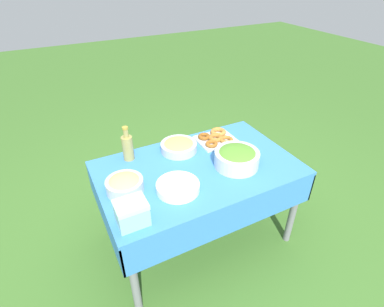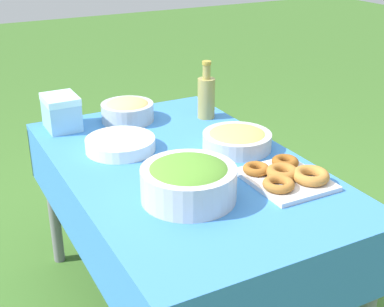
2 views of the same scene
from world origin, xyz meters
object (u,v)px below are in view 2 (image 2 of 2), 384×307
donut_platter (287,176)px  plate_stack (120,144)px  cooler_box (61,112)px  fruit_bowl (237,139)px  salad_bowl (189,180)px  olive_oil_bottle (206,96)px  pasta_bowl (127,110)px

donut_platter → plate_stack: (0.51, 0.40, 0.00)m
plate_stack → cooler_box: bearing=22.1°
fruit_bowl → salad_bowl: bearing=127.6°
fruit_bowl → cooler_box: 0.75m
fruit_bowl → donut_platter: bearing=179.5°
olive_oil_bottle → salad_bowl: bearing=146.6°
fruit_bowl → cooler_box: size_ratio=1.59×
plate_stack → olive_oil_bottle: olive_oil_bottle is taller
donut_platter → plate_stack: donut_platter is taller
pasta_bowl → olive_oil_bottle: olive_oil_bottle is taller
donut_platter → cooler_box: size_ratio=1.72×
plate_stack → cooler_box: 0.36m
salad_bowl → plate_stack: size_ratio=1.14×
salad_bowl → olive_oil_bottle: 0.75m
donut_platter → fruit_bowl: bearing=-0.5°
donut_platter → pasta_bowl: bearing=17.7°
salad_bowl → donut_platter: (-0.05, -0.34, -0.04)m
donut_platter → fruit_bowl: size_ratio=1.08×
olive_oil_bottle → cooler_box: bearing=74.5°
pasta_bowl → fruit_bowl: size_ratio=0.86×
salad_bowl → pasta_bowl: salad_bowl is taller
pasta_bowl → fruit_bowl: 0.54m
salad_bowl → olive_oil_bottle: (0.62, -0.41, 0.03)m
pasta_bowl → salad_bowl: bearing=173.1°
donut_platter → plate_stack: bearing=37.8°
olive_oil_bottle → cooler_box: olive_oil_bottle is taller
salad_bowl → plate_stack: (0.46, 0.05, -0.04)m
olive_oil_bottle → cooler_box: size_ratio=1.53×
fruit_bowl → cooler_box: cooler_box is taller
donut_platter → olive_oil_bottle: 0.68m
fruit_bowl → cooler_box: bearing=45.5°
salad_bowl → plate_stack: salad_bowl is taller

